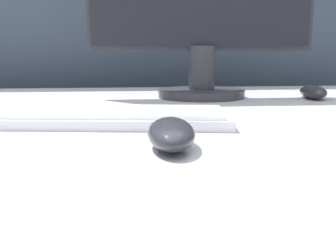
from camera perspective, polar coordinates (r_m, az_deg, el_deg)
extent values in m
cube|color=#333D4C|center=(1.43, -6.82, 4.78)|extent=(5.00, 0.03, 1.40)
ellipsoid|color=#232328|center=(0.47, 0.46, -1.07)|extent=(0.06, 0.13, 0.04)
cube|color=silver|center=(0.64, -11.59, 0.99)|extent=(0.47, 0.19, 0.02)
cube|color=white|center=(0.64, -11.63, 2.06)|extent=(0.44, 0.17, 0.01)
cylinder|color=#28282D|center=(1.01, 4.85, 4.75)|extent=(0.22, 0.22, 0.02)
cylinder|color=#28282D|center=(1.00, 4.91, 8.41)|extent=(0.06, 0.06, 0.11)
ellipsoid|color=#232328|center=(1.04, 20.30, 4.65)|extent=(0.07, 0.13, 0.03)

